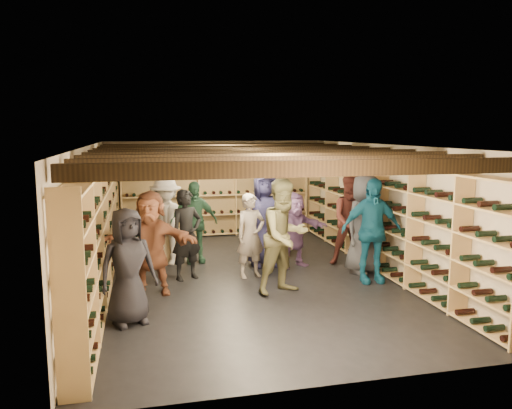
{
  "coord_description": "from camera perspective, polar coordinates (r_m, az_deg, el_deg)",
  "views": [
    {
      "loc": [
        -1.86,
        -8.63,
        2.67
      ],
      "look_at": [
        0.18,
        0.2,
        1.32
      ],
      "focal_mm": 35.0,
      "sensor_mm": 36.0,
      "label": 1
    }
  ],
  "objects": [
    {
      "name": "ceiling_joists",
      "position": [
        8.83,
        -0.85,
        5.83
      ],
      "size": [
        5.4,
        7.12,
        0.18
      ],
      "color": "black",
      "rests_on": "ground"
    },
    {
      "name": "wine_rack_back",
      "position": [
        12.69,
        -4.48,
        1.25
      ],
      "size": [
        4.7,
        0.3,
        2.15
      ],
      "color": "tan",
      "rests_on": "ground"
    },
    {
      "name": "person_1",
      "position": [
        9.03,
        -7.93,
        -3.45
      ],
      "size": [
        0.7,
        0.6,
        1.63
      ],
      "primitive_type": "imported",
      "rotation": [
        0.0,
        0.0,
        0.44
      ],
      "color": "black",
      "rests_on": "ground"
    },
    {
      "name": "crate_stack_right",
      "position": [
        10.96,
        1.78,
        -3.79
      ],
      "size": [
        0.54,
        0.39,
        0.68
      ],
      "rotation": [
        0.0,
        0.0,
        0.12
      ],
      "color": "tan",
      "rests_on": "ground"
    },
    {
      "name": "person_0",
      "position": [
        7.12,
        -14.44,
        -6.88
      ],
      "size": [
        0.93,
        0.78,
        1.63
      ],
      "primitive_type": "imported",
      "rotation": [
        0.0,
        0.0,
        0.38
      ],
      "color": "black",
      "rests_on": "ground"
    },
    {
      "name": "person_2",
      "position": [
        8.19,
        3.29,
        -3.67
      ],
      "size": [
        1.12,
        1.0,
        1.9
      ],
      "primitive_type": "imported",
      "rotation": [
        0.0,
        0.0,
        0.37
      ],
      "color": "brown",
      "rests_on": "ground"
    },
    {
      "name": "ground",
      "position": [
        9.22,
        -0.82,
        -8.35
      ],
      "size": [
        8.0,
        8.0,
        0.0
      ],
      "primitive_type": "plane",
      "color": "black",
      "rests_on": "ground"
    },
    {
      "name": "person_10",
      "position": [
        10.14,
        -7.13,
        -2.02
      ],
      "size": [
        1.01,
        0.5,
        1.66
      ],
      "primitive_type": "imported",
      "rotation": [
        0.0,
        0.0,
        0.1
      ],
      "color": "#234731",
      "rests_on": "ground"
    },
    {
      "name": "person_5",
      "position": [
        8.33,
        -11.93,
        -4.29
      ],
      "size": [
        1.66,
        0.9,
        1.71
      ],
      "primitive_type": "imported",
      "rotation": [
        0.0,
        0.0,
        -0.27
      ],
      "color": "brown",
      "rests_on": "ground"
    },
    {
      "name": "person_8",
      "position": [
        10.02,
        10.98,
        -1.77
      ],
      "size": [
        1.02,
        0.88,
        1.82
      ],
      "primitive_type": "imported",
      "rotation": [
        0.0,
        0.0,
        -0.24
      ],
      "color": "#441C16",
      "rests_on": "ground"
    },
    {
      "name": "person_12",
      "position": [
        9.53,
        12.32,
        -2.2
      ],
      "size": [
        1.07,
        0.9,
        1.87
      ],
      "primitive_type": "imported",
      "rotation": [
        0.0,
        0.0,
        0.39
      ],
      "color": "#333338",
      "rests_on": "ground"
    },
    {
      "name": "crate_loose",
      "position": [
        10.61,
        2.31,
        -5.61
      ],
      "size": [
        0.59,
        0.5,
        0.17
      ],
      "primitive_type": "cube",
      "rotation": [
        0.0,
        0.0,
        0.39
      ],
      "color": "tan",
      "rests_on": "ground"
    },
    {
      "name": "person_6",
      "position": [
        9.8,
        0.98,
        -1.63
      ],
      "size": [
        0.94,
        0.63,
        1.9
      ],
      "primitive_type": "imported",
      "rotation": [
        0.0,
        0.0,
        0.03
      ],
      "color": "#212046",
      "rests_on": "ground"
    },
    {
      "name": "walls",
      "position": [
        8.94,
        -0.84,
        -0.97
      ],
      "size": [
        5.52,
        8.02,
        2.4
      ],
      "color": "beige",
      "rests_on": "ground"
    },
    {
      "name": "wine_rack_right",
      "position": [
        9.83,
        13.98,
        -1.11
      ],
      "size": [
        0.32,
        7.5,
        2.15
      ],
      "color": "tan",
      "rests_on": "ground"
    },
    {
      "name": "ceiling",
      "position": [
        8.83,
        -0.86,
        6.73
      ],
      "size": [
        5.5,
        8.0,
        0.01
      ],
      "primitive_type": "cube",
      "color": "beige",
      "rests_on": "walls"
    },
    {
      "name": "person_4",
      "position": [
        9.0,
        13.04,
        -2.91
      ],
      "size": [
        1.12,
        0.55,
        1.85
      ],
      "primitive_type": "imported",
      "rotation": [
        0.0,
        0.0,
        -0.09
      ],
      "color": "#135573",
      "rests_on": "ground"
    },
    {
      "name": "crate_stack_left",
      "position": [
        10.45,
        -10.04,
        -4.53
      ],
      "size": [
        0.53,
        0.38,
        0.68
      ],
      "rotation": [
        0.0,
        0.0,
        0.1
      ],
      "color": "tan",
      "rests_on": "ground"
    },
    {
      "name": "person_11",
      "position": [
        9.79,
        4.39,
        -2.9
      ],
      "size": [
        1.44,
        0.77,
        1.48
      ],
      "primitive_type": "imported",
      "rotation": [
        0.0,
        0.0,
        0.25
      ],
      "color": "slate",
      "rests_on": "ground"
    },
    {
      "name": "person_9",
      "position": [
        10.1,
        -10.25,
        -1.85
      ],
      "size": [
        1.31,
        1.05,
        1.76
      ],
      "primitive_type": "imported",
      "rotation": [
        0.0,
        0.0,
        -0.4
      ],
      "color": "beige",
      "rests_on": "ground"
    },
    {
      "name": "person_7",
      "position": [
        9.08,
        -0.61,
        -3.58
      ],
      "size": [
        0.64,
        0.5,
        1.54
      ],
      "primitive_type": "imported",
      "rotation": [
        0.0,
        0.0,
        0.26
      ],
      "color": "gray",
      "rests_on": "ground"
    },
    {
      "name": "wine_rack_left",
      "position": [
        8.8,
        -17.44,
        -2.35
      ],
      "size": [
        0.32,
        7.5,
        2.15
      ],
      "color": "tan",
      "rests_on": "ground"
    }
  ]
}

